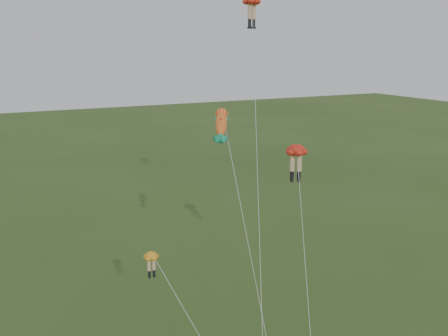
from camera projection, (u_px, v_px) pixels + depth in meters
name	position (u px, v px, depth m)	size (l,w,h in m)	color
legs_kite_red_high	(252.00, 8.00, 38.51)	(7.80, 15.17, 24.79)	red
legs_kite_red_mid	(296.00, 155.00, 35.45)	(4.79, 9.27, 14.20)	red
legs_kite_yellow	(156.00, 266.00, 28.86)	(4.40, 6.02, 9.39)	orange
fish_kite	(222.00, 124.00, 33.82)	(2.08, 8.72, 17.03)	gold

